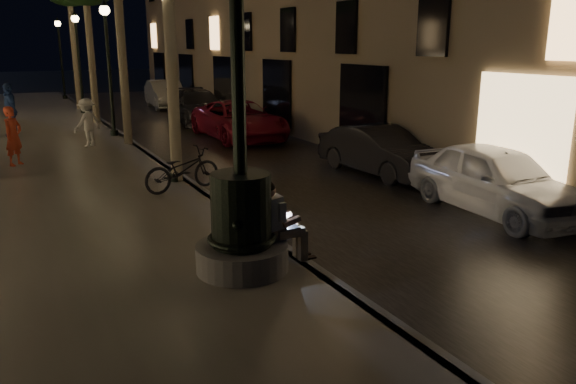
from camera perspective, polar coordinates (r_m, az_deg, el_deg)
ground at (r=21.09m, az=-15.87°, el=4.69°), size 120.00×120.00×0.00m
cobble_lane at (r=21.86m, az=-8.13°, el=5.48°), size 6.00×45.00×0.02m
promenade at (r=20.68m, az=-26.79°, el=3.74°), size 8.00×45.00×0.20m
curb_strip at (r=21.07m, az=-15.89°, el=4.96°), size 0.25×45.00×0.20m
fountain_lamppost at (r=8.32m, az=-4.79°, el=-1.39°), size 1.40×1.40×5.21m
seated_man_laptop at (r=8.65m, az=-1.00°, el=-2.83°), size 0.95×0.32×1.33m
lamp_curb_a at (r=13.91m, az=-12.01°, el=13.35°), size 0.36×0.36×4.81m
lamp_curb_b at (r=21.72m, az=-17.84°, el=13.43°), size 0.36×0.36×4.81m
lamp_curb_c at (r=29.63m, az=-20.57°, el=13.42°), size 0.36×0.36×4.81m
lamp_curb_d at (r=37.58m, az=-22.15°, el=13.40°), size 0.36×0.36×4.81m
car_front at (r=12.70m, az=20.38°, el=1.22°), size 2.00×4.43×1.48m
car_second at (r=15.71m, az=9.31°, el=4.17°), size 1.71×4.12×1.32m
car_third at (r=21.41m, az=-4.99°, el=7.29°), size 2.37×5.14×1.43m
car_rear at (r=26.01m, az=-9.18°, el=8.56°), size 2.44×5.24×1.48m
car_fifth at (r=32.41m, az=-12.35°, el=9.68°), size 1.97×4.77×1.54m
pedestrian_red at (r=17.47m, az=-26.13°, el=5.12°), size 0.70×0.71×1.65m
pedestrian_white at (r=19.81m, az=-19.71°, el=6.66°), size 1.18×1.03×1.58m
pedestrian_blue at (r=22.90m, az=-26.40°, el=7.46°), size 0.71×1.22×1.95m
bicycle at (r=13.24m, az=-10.70°, el=2.26°), size 1.98×1.01×0.99m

